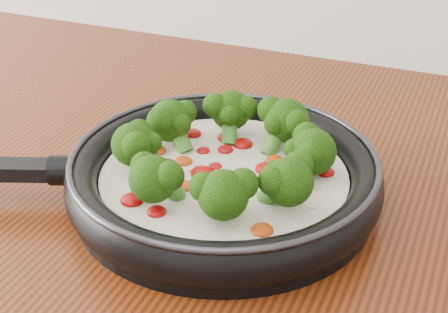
% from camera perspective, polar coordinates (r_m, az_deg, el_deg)
% --- Properties ---
extents(skillet, '(0.50, 0.39, 0.08)m').
position_cam_1_polar(skillet, '(0.64, -0.19, -1.50)').
color(skillet, black).
rests_on(skillet, counter).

